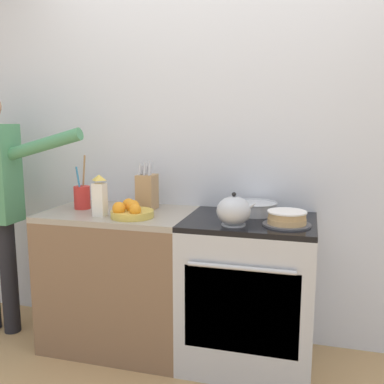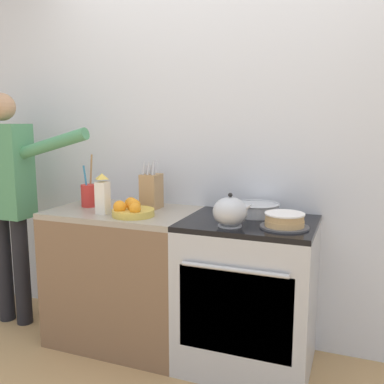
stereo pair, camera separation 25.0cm
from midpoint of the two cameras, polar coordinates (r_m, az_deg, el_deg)
The scene contains 11 objects.
ground_plane at distance 2.61m, azimuth -2.12°, elevation -24.10°, with size 16.00×16.00×0.00m, color tan.
wall_back at distance 2.78m, azimuth 1.60°, elevation 6.49°, with size 8.00×0.04×2.60m.
counter_cabinet at distance 2.87m, azimuth -12.05°, elevation -11.20°, with size 0.91×0.60×0.88m.
stove_range at distance 2.61m, azimuth 4.74°, elevation -13.15°, with size 0.75×0.63×0.88m.
layer_cake at distance 2.35m, azimuth 9.59°, elevation -3.57°, with size 0.26×0.26×0.08m.
tea_kettle at distance 2.32m, azimuth 2.57°, elevation -2.59°, with size 0.23×0.19×0.18m.
mixing_bowl at distance 2.61m, azimuth 5.71°, elevation -2.17°, with size 0.27×0.27×0.08m.
knife_block at distance 2.77m, azimuth -8.61°, elevation 0.08°, with size 0.11×0.14×0.31m.
utensil_crock at distance 2.88m, azimuth -16.88°, elevation -0.62°, with size 0.10×0.10×0.35m.
fruit_bowl at distance 2.56m, azimuth -10.93°, elevation -2.51°, with size 0.25×0.25×0.10m.
milk_carton at distance 2.63m, azimuth -14.91°, elevation -0.58°, with size 0.07×0.07×0.25m.
Camera 1 is at (0.54, -2.11, 1.44)m, focal length 40.00 mm.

